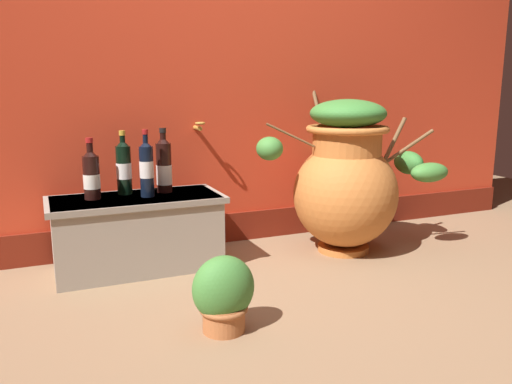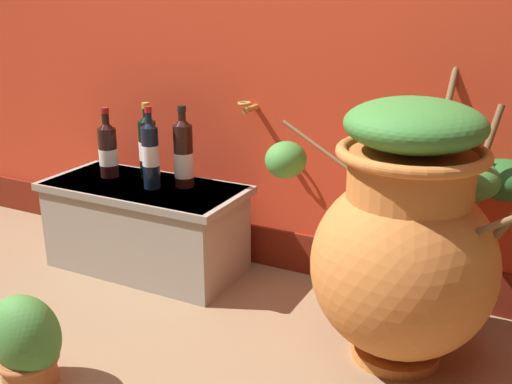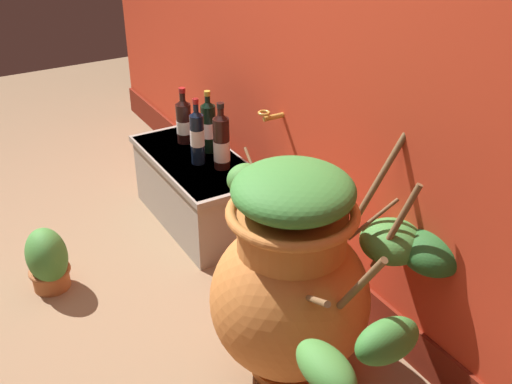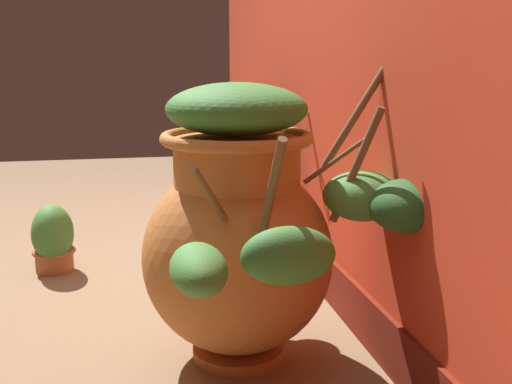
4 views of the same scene
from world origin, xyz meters
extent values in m
plane|color=#896B4C|center=(0.00, 0.00, 0.00)|extent=(7.00, 7.00, 0.00)
cube|color=maroon|center=(0.00, 1.10, 0.09)|extent=(4.40, 0.02, 0.17)
cylinder|color=#B28433|center=(-0.12, 1.05, 0.69)|extent=(0.02, 0.10, 0.02)
torus|color=#B28433|center=(-0.12, 1.00, 0.72)|extent=(0.06, 0.06, 0.01)
cylinder|color=#C17033|center=(0.61, 0.67, 0.02)|extent=(0.29, 0.29, 0.03)
ellipsoid|color=#C17033|center=(0.61, 0.67, 0.33)|extent=(0.58, 0.58, 0.59)
cylinder|color=#C17033|center=(0.61, 0.67, 0.61)|extent=(0.38, 0.38, 0.16)
torus|color=#C17033|center=(0.61, 0.67, 0.69)|extent=(0.45, 0.45, 0.04)
cylinder|color=brown|center=(0.92, 0.55, 0.59)|extent=(0.26, 0.13, 0.21)
ellipsoid|color=#428438|center=(1.05, 0.51, 0.45)|extent=(0.24, 0.13, 0.11)
cylinder|color=brown|center=(0.94, 0.70, 0.60)|extent=(0.18, 0.04, 0.28)
ellipsoid|color=#387A33|center=(1.07, 0.71, 0.48)|extent=(0.12, 0.22, 0.14)
cylinder|color=brown|center=(0.63, 1.02, 0.75)|extent=(0.04, 0.20, 0.31)
ellipsoid|color=#2D6628|center=(0.64, 1.17, 0.76)|extent=(0.19, 0.13, 0.16)
cylinder|color=brown|center=(0.78, 0.98, 0.63)|extent=(0.08, 0.13, 0.34)
ellipsoid|color=#235623|center=(0.84, 1.11, 0.52)|extent=(0.23, 0.22, 0.15)
cylinder|color=brown|center=(0.29, 0.72, 0.66)|extent=(0.27, 0.06, 0.14)
ellipsoid|color=#428438|center=(0.17, 0.74, 0.60)|extent=(0.14, 0.15, 0.13)
cylinder|color=brown|center=(0.70, 0.94, 0.63)|extent=(0.06, 0.18, 0.14)
ellipsoid|color=#428438|center=(0.73, 1.02, 0.53)|extent=(0.23, 0.23, 0.14)
ellipsoid|color=#387A33|center=(0.61, 0.67, 0.78)|extent=(0.41, 0.41, 0.15)
cube|color=#9E9384|center=(-0.52, 0.84, 0.19)|extent=(0.81, 0.38, 0.38)
cube|color=gray|center=(-0.52, 0.84, 0.36)|extent=(0.86, 0.40, 0.03)
cylinder|color=black|center=(-0.46, 0.82, 0.50)|extent=(0.07, 0.07, 0.25)
cone|color=black|center=(-0.46, 0.82, 0.64)|extent=(0.07, 0.07, 0.04)
cylinder|color=black|center=(-0.46, 0.82, 0.67)|extent=(0.03, 0.03, 0.08)
cylinder|color=maroon|center=(-0.46, 0.82, 0.70)|extent=(0.03, 0.03, 0.02)
cylinder|color=silver|center=(-0.46, 0.82, 0.51)|extent=(0.07, 0.07, 0.08)
cylinder|color=black|center=(-0.35, 0.90, 0.50)|extent=(0.08, 0.08, 0.26)
cone|color=black|center=(-0.35, 0.90, 0.65)|extent=(0.08, 0.08, 0.04)
cylinder|color=black|center=(-0.35, 0.90, 0.67)|extent=(0.03, 0.03, 0.08)
cylinder|color=black|center=(-0.35, 0.90, 0.70)|extent=(0.03, 0.03, 0.02)
cylinder|color=silver|center=(-0.35, 0.90, 0.47)|extent=(0.08, 0.08, 0.10)
cylinder|color=black|center=(-0.72, 0.87, 0.48)|extent=(0.08, 0.08, 0.21)
cone|color=black|center=(-0.72, 0.87, 0.60)|extent=(0.08, 0.08, 0.04)
cylinder|color=black|center=(-0.72, 0.87, 0.63)|extent=(0.03, 0.03, 0.09)
cylinder|color=maroon|center=(-0.72, 0.87, 0.66)|extent=(0.03, 0.03, 0.02)
cylinder|color=white|center=(-0.72, 0.87, 0.46)|extent=(0.08, 0.08, 0.07)
cylinder|color=black|center=(-0.55, 0.93, 0.50)|extent=(0.08, 0.08, 0.25)
cone|color=black|center=(-0.55, 0.93, 0.64)|extent=(0.08, 0.08, 0.04)
cylinder|color=black|center=(-0.55, 0.93, 0.66)|extent=(0.03, 0.03, 0.08)
cylinder|color=#B7932D|center=(-0.55, 0.93, 0.69)|extent=(0.03, 0.03, 0.02)
cylinder|color=silver|center=(-0.55, 0.93, 0.50)|extent=(0.08, 0.08, 0.08)
cylinder|color=#B26638|center=(-0.35, 0.02, 0.05)|extent=(0.16, 0.16, 0.10)
torus|color=#A45D33|center=(-0.35, 0.02, 0.09)|extent=(0.19, 0.19, 0.02)
ellipsoid|color=#428438|center=(-0.35, 0.02, 0.17)|extent=(0.24, 0.18, 0.25)
camera|label=1|loc=(-0.94, -1.69, 0.91)|focal=35.81mm
camera|label=2|loc=(0.96, -1.04, 1.15)|focal=41.81mm
camera|label=3|loc=(2.07, -0.33, 1.76)|focal=43.81mm
camera|label=4|loc=(2.40, 0.37, 0.92)|focal=43.91mm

